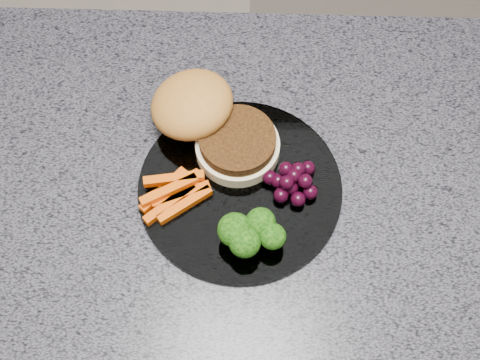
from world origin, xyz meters
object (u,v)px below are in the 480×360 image
object	(u,v)px
island_cabinet	(239,303)
burger	(208,120)
plate	(240,188)
grape_bunch	(293,181)

from	to	relation	value
island_cabinet	burger	world-z (taller)	burger
plate	burger	xyz separation A→B (m)	(-0.04, 0.08, 0.03)
plate	grape_bunch	world-z (taller)	grape_bunch
burger	grape_bunch	size ratio (longest dim) A/B	2.90
plate	burger	world-z (taller)	burger
burger	grape_bunch	distance (m)	0.14
plate	island_cabinet	bearing A→B (deg)	-98.73
plate	grape_bunch	bearing A→B (deg)	3.40
island_cabinet	burger	bearing A→B (deg)	114.76
grape_bunch	plate	bearing A→B (deg)	-176.60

